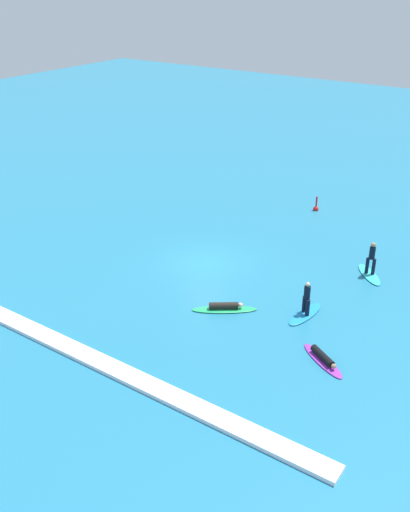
{
  "coord_description": "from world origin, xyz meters",
  "views": [
    {
      "loc": [
        16.72,
        -24.22,
        15.19
      ],
      "look_at": [
        0.0,
        0.0,
        0.5
      ],
      "focal_mm": 40.75,
      "sensor_mm": 36.0,
      "label": 1
    }
  ],
  "objects_px": {
    "surfer_on_blue_board": "(306,308)",
    "marker_buoy": "(316,208)",
    "surfer_on_green_board": "(225,308)",
    "surfer_on_purple_board": "(323,359)",
    "surfer_on_teal_board": "(370,267)"
  },
  "relations": [
    {
      "from": "surfer_on_green_board",
      "to": "marker_buoy",
      "type": "xyz_separation_m",
      "value": [
        -1.91,
        14.66,
        0.03
      ]
    },
    {
      "from": "marker_buoy",
      "to": "surfer_on_purple_board",
      "type": "bearing_deg",
      "value": -64.13
    },
    {
      "from": "surfer_on_blue_board",
      "to": "surfer_on_teal_board",
      "type": "height_order",
      "value": "surfer_on_teal_board"
    },
    {
      "from": "surfer_on_teal_board",
      "to": "marker_buoy",
      "type": "height_order",
      "value": "surfer_on_teal_board"
    },
    {
      "from": "marker_buoy",
      "to": "surfer_on_green_board",
      "type": "bearing_deg",
      "value": -82.56
    },
    {
      "from": "surfer_on_green_board",
      "to": "surfer_on_blue_board",
      "type": "xyz_separation_m",
      "value": [
        3.46,
        1.87,
        0.26
      ]
    },
    {
      "from": "surfer_on_purple_board",
      "to": "surfer_on_green_board",
      "type": "bearing_deg",
      "value": -159.36
    },
    {
      "from": "surfer_on_teal_board",
      "to": "surfer_on_green_board",
      "type": "bearing_deg",
      "value": 106.56
    },
    {
      "from": "surfer_on_teal_board",
      "to": "marker_buoy",
      "type": "xyz_separation_m",
      "value": [
        -6.49,
        7.1,
        -0.32
      ]
    },
    {
      "from": "surfer_on_blue_board",
      "to": "marker_buoy",
      "type": "bearing_deg",
      "value": -151.49
    },
    {
      "from": "surfer_on_blue_board",
      "to": "marker_buoy",
      "type": "xyz_separation_m",
      "value": [
        -5.38,
        12.79,
        -0.23
      ]
    },
    {
      "from": "surfer_on_green_board",
      "to": "surfer_on_teal_board",
      "type": "distance_m",
      "value": 8.84
    },
    {
      "from": "surfer_on_blue_board",
      "to": "marker_buoy",
      "type": "relative_size",
      "value": 2.44
    },
    {
      "from": "surfer_on_green_board",
      "to": "surfer_on_purple_board",
      "type": "height_order",
      "value": "surfer_on_green_board"
    },
    {
      "from": "surfer_on_green_board",
      "to": "surfer_on_blue_board",
      "type": "height_order",
      "value": "surfer_on_blue_board"
    }
  ]
}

